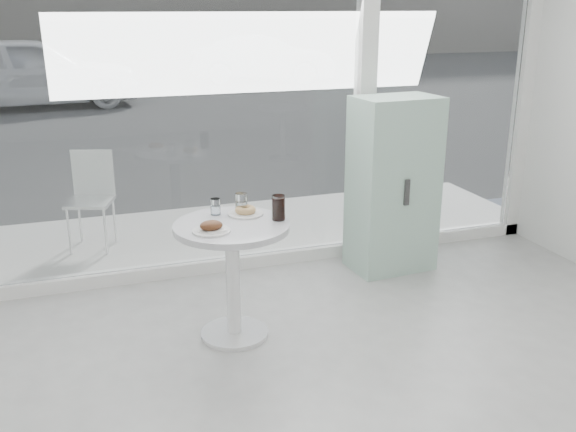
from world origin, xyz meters
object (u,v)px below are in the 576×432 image
object	(u,v)px
car_silver	(264,59)
mint_cabinet	(393,185)
car_white	(29,72)
water_tumbler_a	(216,208)
plate_fritter	(212,227)
cola_glass	(278,208)
plate_donut	(245,212)
patio_chair	(91,193)
water_tumbler_b	(241,204)
main_table	(232,257)

from	to	relation	value
car_silver	mint_cabinet	bearing A→B (deg)	-174.60
car_white	water_tumbler_a	bearing A→B (deg)	-176.55
plate_fritter	car_white	bearing A→B (deg)	97.46
mint_cabinet	cola_glass	world-z (taller)	mint_cabinet
plate_donut	car_white	bearing A→B (deg)	99.07
patio_chair	water_tumbler_b	bearing A→B (deg)	-44.09
plate_fritter	water_tumbler_b	xyz separation A→B (m)	(0.26, 0.30, 0.03)
mint_cabinet	patio_chair	distance (m)	2.55
car_silver	water_tumbler_a	distance (m)	14.26
water_tumbler_a	mint_cabinet	bearing A→B (deg)	18.30
main_table	mint_cabinet	size ratio (longest dim) A/B	0.55
main_table	water_tumbler_b	distance (m)	0.36
plate_fritter	patio_chair	bearing A→B (deg)	107.36
main_table	car_white	bearing A→B (deg)	98.28
car_white	car_silver	distance (m)	6.62
plate_fritter	water_tumbler_a	world-z (taller)	water_tumbler_a
mint_cabinet	water_tumbler_b	distance (m)	1.48
mint_cabinet	plate_donut	world-z (taller)	mint_cabinet
plate_fritter	cola_glass	distance (m)	0.45
patio_chair	water_tumbler_a	size ratio (longest dim) A/B	7.82
car_white	cola_glass	xyz separation A→B (m)	(1.88, -10.89, 0.10)
car_silver	plate_fritter	bearing A→B (deg)	179.81
main_table	plate_fritter	xyz separation A→B (m)	(-0.14, -0.11, 0.25)
car_white	water_tumbler_a	world-z (taller)	car_white
main_table	cola_glass	xyz separation A→B (m)	(0.30, -0.02, 0.30)
water_tumbler_b	patio_chair	bearing A→B (deg)	117.62
patio_chair	water_tumbler_b	world-z (taller)	water_tumbler_b
car_silver	plate_fritter	size ratio (longest dim) A/B	17.07
main_table	cola_glass	bearing A→B (deg)	-4.11
main_table	water_tumbler_b	world-z (taller)	water_tumbler_b
mint_cabinet	cola_glass	xyz separation A→B (m)	(-1.19, -0.74, 0.15)
patio_chair	cola_glass	world-z (taller)	cola_glass
patio_chair	main_table	bearing A→B (deg)	-49.58
water_tumbler_a	plate_donut	bearing A→B (deg)	-19.74
mint_cabinet	plate_donut	bearing A→B (deg)	-161.38
patio_chair	plate_donut	world-z (taller)	patio_chair
main_table	car_silver	xyz separation A→B (m)	(4.36, 13.77, 0.09)
patio_chair	cola_glass	size ratio (longest dim) A/B	5.21
patio_chair	water_tumbler_b	size ratio (longest dim) A/B	6.44
car_silver	patio_chair	bearing A→B (deg)	174.46
patio_chair	car_white	world-z (taller)	car_white
car_silver	cola_glass	size ratio (longest dim) A/B	24.42
mint_cabinet	water_tumbler_a	bearing A→B (deg)	-165.95
car_white	water_tumbler_b	xyz separation A→B (m)	(1.70, -10.67, 0.08)
main_table	patio_chair	bearing A→B (deg)	112.13
car_silver	cola_glass	distance (m)	14.38
plate_donut	water_tumbler_a	world-z (taller)	water_tumbler_a
water_tumbler_a	cola_glass	world-z (taller)	cola_glass
car_white	cola_glass	bearing A→B (deg)	-174.93
main_table	mint_cabinet	bearing A→B (deg)	25.73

